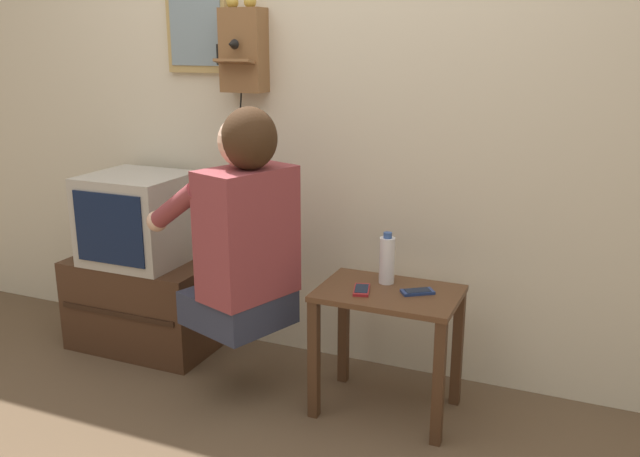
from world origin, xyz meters
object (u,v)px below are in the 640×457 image
cell_phone_held (362,290)px  wall_phone_antique (243,49)px  person (243,227)px  water_bottle (387,260)px  framed_picture (196,21)px  television (138,218)px  cell_phone_spare (417,292)px

cell_phone_held → wall_phone_antique: bearing=136.8°
person → cell_phone_held: 0.53m
person → wall_phone_antique: size_ratio=1.14×
water_bottle → person: bearing=-157.8°
wall_phone_antique → framed_picture: framed_picture is taller
television → water_bottle: (1.23, -0.03, -0.04)m
television → cell_phone_held: bearing=-7.7°
person → framed_picture: framed_picture is taller
wall_phone_antique → water_bottle: size_ratio=3.73×
cell_phone_spare → cell_phone_held: bearing=-107.0°
water_bottle → wall_phone_antique: bearing=162.8°
water_bottle → television: bearing=178.7°
television → cell_phone_spare: television is taller
person → wall_phone_antique: bearing=46.5°
person → cell_phone_held: (0.47, 0.09, -0.22)m
person → cell_phone_spare: size_ratio=6.57×
person → wall_phone_antique: 0.84m
person → framed_picture: bearing=64.5°
person → cell_phone_held: bearing=-60.0°
wall_phone_antique → framed_picture: size_ratio=1.69×
cell_phone_held → water_bottle: water_bottle is taller
cell_phone_held → cell_phone_spare: size_ratio=1.00×
television → wall_phone_antique: bearing=23.5°
cell_phone_held → cell_phone_spare: (0.21, 0.07, 0.00)m
wall_phone_antique → cell_phone_spare: (0.90, -0.30, -0.90)m
television → water_bottle: 1.23m
person → television: (-0.70, 0.24, -0.10)m
television → framed_picture: (0.21, 0.25, 0.89)m
wall_phone_antique → water_bottle: 1.13m
wall_phone_antique → water_bottle: bearing=-17.2°
framed_picture → water_bottle: bearing=-15.2°
water_bottle → cell_phone_spare: bearing=-24.0°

